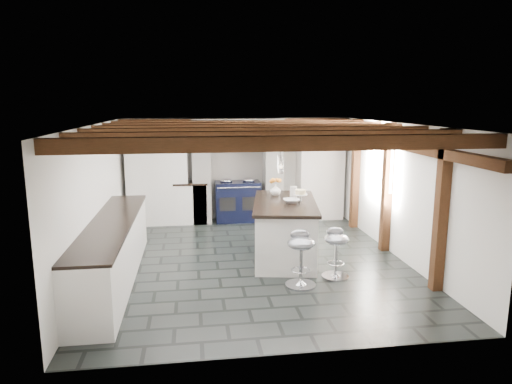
{
  "coord_description": "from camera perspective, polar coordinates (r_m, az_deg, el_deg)",
  "views": [
    {
      "loc": [
        -0.99,
        -7.34,
        2.63
      ],
      "look_at": [
        0.1,
        0.4,
        1.1
      ],
      "focal_mm": 32.0,
      "sensor_mm": 36.0,
      "label": 1
    }
  ],
  "objects": [
    {
      "name": "range_cooker",
      "position": [
        10.3,
        -2.31,
        -1.06
      ],
      "size": [
        1.0,
        0.63,
        0.99
      ],
      "color": "black",
      "rests_on": "ground"
    },
    {
      "name": "kitchen_island",
      "position": [
        7.87,
        3.6,
        -4.61
      ],
      "size": [
        1.37,
        2.14,
        1.32
      ],
      "rotation": [
        0.0,
        0.0,
        -0.17
      ],
      "color": "white",
      "rests_on": "ground"
    },
    {
      "name": "ground",
      "position": [
        7.86,
        -0.32,
        -8.47
      ],
      "size": [
        6.0,
        6.0,
        0.0
      ],
      "primitive_type": "plane",
      "color": "black",
      "rests_on": "ground"
    },
    {
      "name": "bar_stool_far",
      "position": [
        6.67,
        5.65,
        -7.48
      ],
      "size": [
        0.45,
        0.45,
        0.83
      ],
      "rotation": [
        0.0,
        0.0,
        -0.08
      ],
      "color": "silver",
      "rests_on": "ground"
    },
    {
      "name": "bar_stool_near",
      "position": [
        7.07,
        9.99,
        -6.8
      ],
      "size": [
        0.44,
        0.44,
        0.77
      ],
      "rotation": [
        0.0,
        0.0,
        -0.19
      ],
      "color": "silver",
      "rests_on": "ground"
    },
    {
      "name": "room_shell",
      "position": [
        8.91,
        -5.44,
        0.91
      ],
      "size": [
        6.0,
        6.03,
        6.0
      ],
      "color": "white",
      "rests_on": "ground"
    }
  ]
}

